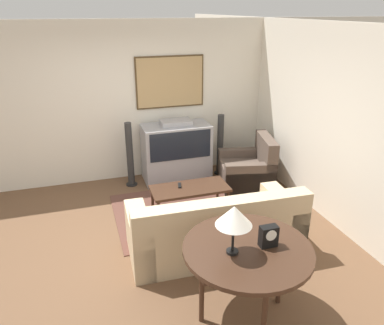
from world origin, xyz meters
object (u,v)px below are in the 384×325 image
object	(u,v)px
tv	(176,152)
mantel_clock	(269,236)
armchair	(248,170)
table_lamp	(234,216)
speaker_tower_right	(220,146)
speaker_tower_left	(130,156)
coffee_table	(190,190)
couch	(215,229)
console_table	(248,253)

from	to	relation	value
tv	mantel_clock	xyz separation A→B (m)	(-0.04, -3.37, 0.41)
armchair	tv	bearing A→B (deg)	-105.66
tv	table_lamp	world-z (taller)	table_lamp
armchair	speaker_tower_right	size ratio (longest dim) A/B	0.92
table_lamp	speaker_tower_right	size ratio (longest dim) A/B	0.42
armchair	table_lamp	size ratio (longest dim) A/B	2.16
armchair	speaker_tower_left	world-z (taller)	speaker_tower_left
armchair	mantel_clock	size ratio (longest dim) A/B	4.95
armchair	coffee_table	xyz separation A→B (m)	(-1.23, -0.55, 0.07)
table_lamp	mantel_clock	world-z (taller)	table_lamp
tv	coffee_table	distance (m)	1.18
couch	mantel_clock	xyz separation A→B (m)	(0.08, -1.13, 0.61)
console_table	tv	bearing A→B (deg)	86.20
speaker_tower_right	tv	bearing A→B (deg)	178.86
couch	table_lamp	world-z (taller)	table_lamp
couch	speaker_tower_left	world-z (taller)	speaker_tower_left
console_table	speaker_tower_right	world-z (taller)	speaker_tower_right
coffee_table	armchair	bearing A→B (deg)	24.34
mantel_clock	tv	bearing A→B (deg)	89.38
couch	armchair	world-z (taller)	couch
speaker_tower_left	couch	bearing A→B (deg)	-72.38
console_table	table_lamp	xyz separation A→B (m)	(-0.17, -0.03, 0.44)
speaker_tower_left	console_table	bearing A→B (deg)	-79.86
armchair	console_table	size ratio (longest dim) A/B	0.85
armchair	coffee_table	world-z (taller)	armchair
mantel_clock	speaker_tower_right	distance (m)	3.49
tv	armchair	world-z (taller)	tv
armchair	speaker_tower_left	size ratio (longest dim) A/B	0.92
table_lamp	speaker_tower_right	xyz separation A→B (m)	(1.21, 3.36, -0.66)
console_table	table_lamp	distance (m)	0.47
tv	speaker_tower_left	size ratio (longest dim) A/B	1.04
speaker_tower_left	speaker_tower_right	world-z (taller)	same
tv	armchair	distance (m)	1.29
armchair	mantel_clock	xyz separation A→B (m)	(-1.15, -2.76, 0.64)
couch	armchair	xyz separation A→B (m)	(1.23, 1.63, -0.03)
couch	table_lamp	distance (m)	1.46
mantel_clock	speaker_tower_right	bearing A→B (deg)	75.73
console_table	speaker_tower_left	xyz separation A→B (m)	(-0.60, 3.33, -0.22)
armchair	couch	bearing A→B (deg)	-24.03
table_lamp	speaker_tower_left	size ratio (longest dim) A/B	0.42
tv	console_table	bearing A→B (deg)	-93.80
coffee_table	table_lamp	bearing A→B (deg)	-97.24
speaker_tower_left	speaker_tower_right	distance (m)	1.63
tv	console_table	distance (m)	3.36
speaker_tower_left	table_lamp	bearing A→B (deg)	-82.78
table_lamp	speaker_tower_left	xyz separation A→B (m)	(-0.43, 3.36, -0.66)
console_table	speaker_tower_left	bearing A→B (deg)	100.14
couch	coffee_table	distance (m)	1.08
couch	console_table	world-z (taller)	couch
table_lamp	mantel_clock	bearing A→B (deg)	-0.16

